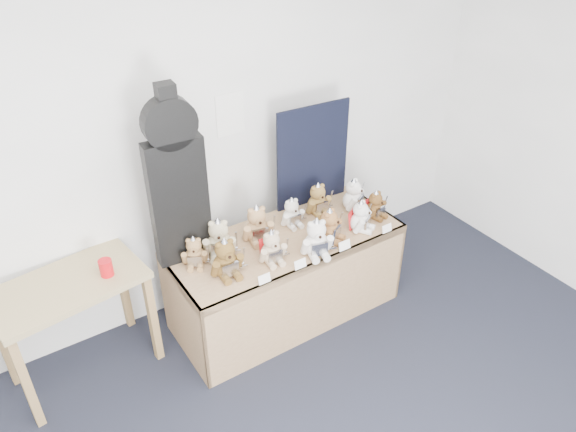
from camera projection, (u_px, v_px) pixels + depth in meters
room_shell at (230, 114)px, 3.78m from camera, size 6.00×6.00×6.00m
display_table at (291, 260)px, 3.90m from camera, size 1.63×0.68×0.68m
side_table at (71, 299)px, 3.44m from camera, size 0.96×0.61×0.75m
guitar_case at (176, 180)px, 3.38m from camera, size 0.37×0.13×1.19m
navy_board at (313, 156)px, 4.06m from camera, size 0.58×0.06×0.78m
red_cup at (106, 268)px, 3.40m from camera, size 0.08×0.08×0.11m
teddy_front_far_left at (226, 259)px, 3.48m from camera, size 0.24×0.20×0.29m
teddy_front_left at (272, 248)px, 3.61m from camera, size 0.21×0.18×0.26m
teddy_front_centre at (317, 239)px, 3.66m from camera, size 0.24×0.22×0.30m
teddy_front_right at (330, 226)px, 3.80m from camera, size 0.22×0.22×0.27m
teddy_front_far_right at (361, 217)px, 3.91m from camera, size 0.21×0.21×0.26m
teddy_front_end at (375, 206)px, 4.05m from camera, size 0.19×0.17×0.23m
teddy_back_left at (219, 240)px, 3.65m from camera, size 0.24×0.24×0.30m
teddy_back_centre_left at (257, 225)px, 3.79m from camera, size 0.24×0.22×0.30m
teddy_back_centre_right at (292, 213)px, 3.96m from camera, size 0.19×0.16×0.24m
teddy_back_right at (318, 200)px, 4.09m from camera, size 0.21×0.17×0.26m
teddy_back_end at (354, 195)px, 4.14m from camera, size 0.22×0.22×0.27m
teddy_back_far_left at (194, 253)px, 3.58m from camera, size 0.19×0.19×0.23m
entry_card_a at (264, 279)px, 3.46m from camera, size 0.08×0.02×0.06m
entry_card_b at (300, 264)px, 3.58m from camera, size 0.09×0.02×0.06m
entry_card_c at (345, 245)px, 3.74m from camera, size 0.09×0.02×0.07m
entry_card_d at (387, 228)px, 3.92m from camera, size 0.08×0.02×0.06m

